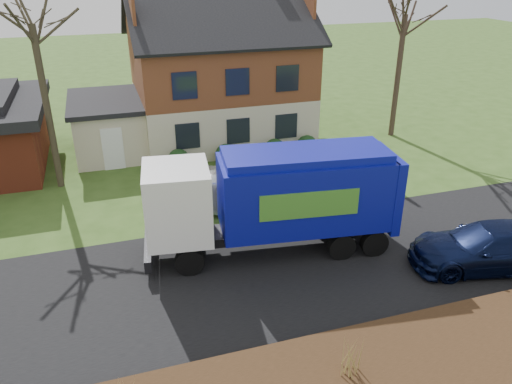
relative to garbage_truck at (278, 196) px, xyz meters
name	(u,v)px	position (x,y,z in m)	size (l,w,h in m)	color
ground	(265,273)	(-0.87, -1.26, -2.14)	(120.00, 120.00, 0.00)	#324F1A
road	(265,272)	(-0.87, -1.26, -2.13)	(80.00, 7.00, 0.02)	black
main_house	(210,67)	(0.62, 12.65, 1.89)	(12.95, 8.95, 9.26)	beige
garbage_truck	(278,196)	(0.00, 0.00, 0.00)	(8.90, 3.38, 3.72)	black
silver_sedan	(223,193)	(-1.09, 3.50, -1.32)	(1.74, 4.98, 1.64)	#B7BBBF
navy_wagon	(489,247)	(6.38, -3.15, -1.39)	(2.12, 5.21, 1.51)	black
grass_clump_mid	(350,356)	(-0.43, -6.34, -1.31)	(0.38, 0.32, 1.08)	olive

